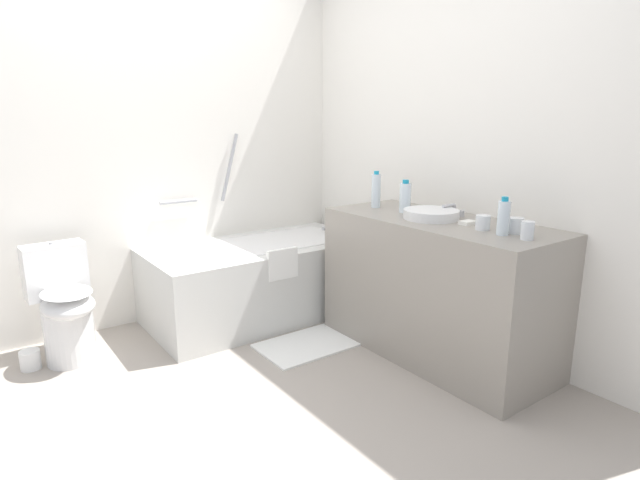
{
  "coord_description": "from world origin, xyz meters",
  "views": [
    {
      "loc": [
        -1.06,
        -2.16,
        1.41
      ],
      "look_at": [
        0.63,
        0.17,
        0.72
      ],
      "focal_mm": 28.84,
      "sensor_mm": 36.0,
      "label": 1
    }
  ],
  "objects_px": {
    "sink_faucet": "(453,210)",
    "drinking_glass_1": "(483,222)",
    "drinking_glass_0": "(516,226)",
    "toilet_paper_roll": "(30,360)",
    "sink_basin": "(431,214)",
    "bath_mat": "(309,344)",
    "bathtub": "(260,277)",
    "toilet": "(65,307)",
    "soap_dish": "(468,223)",
    "water_bottle_1": "(504,217)",
    "water_bottle_2": "(405,197)",
    "drinking_glass_2": "(527,231)",
    "water_bottle_0": "(376,190)"
  },
  "relations": [
    {
      "from": "bathtub",
      "to": "water_bottle_2",
      "type": "bearing_deg",
      "value": -58.08
    },
    {
      "from": "toilet_paper_roll",
      "to": "soap_dish",
      "type": "bearing_deg",
      "value": -34.23
    },
    {
      "from": "water_bottle_0",
      "to": "drinking_glass_0",
      "type": "relative_size",
      "value": 2.98
    },
    {
      "from": "sink_basin",
      "to": "drinking_glass_1",
      "type": "bearing_deg",
      "value": -91.64
    },
    {
      "from": "sink_basin",
      "to": "drinking_glass_0",
      "type": "height_order",
      "value": "drinking_glass_0"
    },
    {
      "from": "toilet",
      "to": "drinking_glass_2",
      "type": "bearing_deg",
      "value": 41.19
    },
    {
      "from": "water_bottle_2",
      "to": "drinking_glass_0",
      "type": "bearing_deg",
      "value": -88.1
    },
    {
      "from": "drinking_glass_0",
      "to": "toilet_paper_roll",
      "type": "xyz_separation_m",
      "value": [
        -2.07,
        1.69,
        -0.82
      ]
    },
    {
      "from": "water_bottle_1",
      "to": "bath_mat",
      "type": "bearing_deg",
      "value": 117.18
    },
    {
      "from": "sink_faucet",
      "to": "water_bottle_2",
      "type": "relative_size",
      "value": 0.75
    },
    {
      "from": "drinking_glass_1",
      "to": "sink_basin",
      "type": "bearing_deg",
      "value": 88.36
    },
    {
      "from": "sink_faucet",
      "to": "water_bottle_0",
      "type": "xyz_separation_m",
      "value": [
        -0.19,
        0.48,
        0.08
      ]
    },
    {
      "from": "water_bottle_1",
      "to": "soap_dish",
      "type": "bearing_deg",
      "value": 74.76
    },
    {
      "from": "sink_faucet",
      "to": "toilet",
      "type": "bearing_deg",
      "value": 149.51
    },
    {
      "from": "drinking_glass_1",
      "to": "drinking_glass_2",
      "type": "height_order",
      "value": "drinking_glass_2"
    },
    {
      "from": "drinking_glass_1",
      "to": "water_bottle_0",
      "type": "bearing_deg",
      "value": 89.14
    },
    {
      "from": "sink_faucet",
      "to": "water_bottle_2",
      "type": "xyz_separation_m",
      "value": [
        -0.16,
        0.24,
        0.06
      ]
    },
    {
      "from": "bathtub",
      "to": "toilet_paper_roll",
      "type": "bearing_deg",
      "value": 178.35
    },
    {
      "from": "drinking_glass_1",
      "to": "bath_mat",
      "type": "relative_size",
      "value": 0.12
    },
    {
      "from": "toilet_paper_roll",
      "to": "drinking_glass_2",
      "type": "bearing_deg",
      "value": -42.16
    },
    {
      "from": "soap_dish",
      "to": "bath_mat",
      "type": "bearing_deg",
      "value": 129.08
    },
    {
      "from": "drinking_glass_0",
      "to": "bath_mat",
      "type": "height_order",
      "value": "drinking_glass_0"
    },
    {
      "from": "drinking_glass_1",
      "to": "water_bottle_2",
      "type": "bearing_deg",
      "value": 86.61
    },
    {
      "from": "toilet_paper_roll",
      "to": "bath_mat",
      "type": "bearing_deg",
      "value": -24.87
    },
    {
      "from": "drinking_glass_2",
      "to": "soap_dish",
      "type": "distance_m",
      "value": 0.41
    },
    {
      "from": "bathtub",
      "to": "bath_mat",
      "type": "bearing_deg",
      "value": -91.42
    },
    {
      "from": "sink_faucet",
      "to": "drinking_glass_0",
      "type": "height_order",
      "value": "drinking_glass_0"
    },
    {
      "from": "toilet",
      "to": "sink_faucet",
      "type": "relative_size",
      "value": 4.57
    },
    {
      "from": "water_bottle_2",
      "to": "drinking_glass_1",
      "type": "distance_m",
      "value": 0.61
    },
    {
      "from": "bathtub",
      "to": "drinking_glass_2",
      "type": "height_order",
      "value": "bathtub"
    },
    {
      "from": "water_bottle_2",
      "to": "toilet_paper_roll",
      "type": "xyz_separation_m",
      "value": [
        -2.04,
        0.93,
        -0.87
      ]
    },
    {
      "from": "drinking_glass_2",
      "to": "bath_mat",
      "type": "xyz_separation_m",
      "value": [
        -0.51,
        1.12,
        -0.87
      ]
    },
    {
      "from": "sink_faucet",
      "to": "water_bottle_1",
      "type": "xyz_separation_m",
      "value": [
        -0.22,
        -0.5,
        0.06
      ]
    },
    {
      "from": "toilet",
      "to": "soap_dish",
      "type": "height_order",
      "value": "soap_dish"
    },
    {
      "from": "bath_mat",
      "to": "toilet",
      "type": "bearing_deg",
      "value": 151.3
    },
    {
      "from": "soap_dish",
      "to": "toilet_paper_roll",
      "type": "xyz_separation_m",
      "value": [
        -2.06,
        1.4,
        -0.79
      ]
    },
    {
      "from": "water_bottle_0",
      "to": "drinking_glass_1",
      "type": "height_order",
      "value": "water_bottle_0"
    },
    {
      "from": "soap_dish",
      "to": "toilet_paper_roll",
      "type": "relative_size",
      "value": 0.81
    },
    {
      "from": "toilet_paper_roll",
      "to": "water_bottle_1",
      "type": "bearing_deg",
      "value": -40.13
    },
    {
      "from": "bathtub",
      "to": "sink_faucet",
      "type": "height_order",
      "value": "bathtub"
    },
    {
      "from": "sink_faucet",
      "to": "drinking_glass_1",
      "type": "xyz_separation_m",
      "value": [
        -0.2,
        -0.37,
        0.01
      ]
    },
    {
      "from": "drinking_glass_1",
      "to": "bath_mat",
      "type": "bearing_deg",
      "value": 121.95
    },
    {
      "from": "bathtub",
      "to": "drinking_glass_2",
      "type": "relative_size",
      "value": 17.39
    },
    {
      "from": "sink_basin",
      "to": "water_bottle_2",
      "type": "xyz_separation_m",
      "value": [
        0.03,
        0.24,
        0.07
      ]
    },
    {
      "from": "soap_dish",
      "to": "drinking_glass_2",
      "type": "bearing_deg",
      "value": -99.27
    },
    {
      "from": "water_bottle_0",
      "to": "drinking_glass_2",
      "type": "height_order",
      "value": "water_bottle_0"
    },
    {
      "from": "water_bottle_2",
      "to": "drinking_glass_1",
      "type": "relative_size",
      "value": 2.62
    },
    {
      "from": "bathtub",
      "to": "sink_faucet",
      "type": "relative_size",
      "value": 10.31
    },
    {
      "from": "water_bottle_0",
      "to": "sink_basin",
      "type": "bearing_deg",
      "value": -90.27
    },
    {
      "from": "bathtub",
      "to": "water_bottle_0",
      "type": "xyz_separation_m",
      "value": [
        0.53,
        -0.64,
        0.66
      ]
    }
  ]
}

